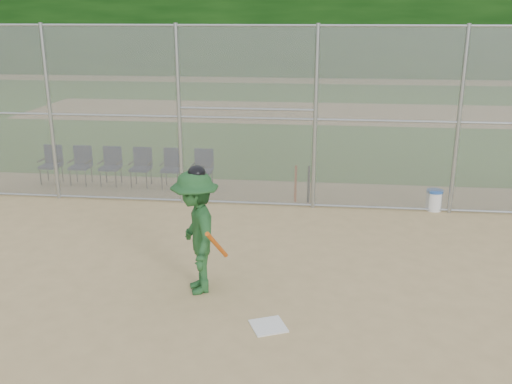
# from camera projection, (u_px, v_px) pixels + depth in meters

# --- Properties ---
(ground) EXTENTS (100.00, 100.00, 0.00)m
(ground) POSITION_uv_depth(u_px,v_px,m) (236.00, 315.00, 8.25)
(ground) COLOR tan
(ground) RESTS_ON ground
(grass_strip) EXTENTS (100.00, 100.00, 0.00)m
(grass_strip) POSITION_uv_depth(u_px,v_px,m) (296.00, 112.00, 25.32)
(grass_strip) COLOR #2C5D1B
(grass_strip) RESTS_ON ground
(dirt_patch_far) EXTENTS (24.00, 24.00, 0.00)m
(dirt_patch_far) POSITION_uv_depth(u_px,v_px,m) (296.00, 112.00, 25.32)
(dirt_patch_far) COLOR tan
(dirt_patch_far) RESTS_ON ground
(backstop_fence) EXTENTS (16.09, 0.09, 4.00)m
(backstop_fence) POSITION_uv_depth(u_px,v_px,m) (269.00, 115.00, 12.38)
(backstop_fence) COLOR gray
(backstop_fence) RESTS_ON ground
(home_plate) EXTENTS (0.60, 0.60, 0.02)m
(home_plate) POSITION_uv_depth(u_px,v_px,m) (268.00, 326.00, 7.95)
(home_plate) COLOR white
(home_plate) RESTS_ON ground
(batter_at_plate) EXTENTS (1.13, 1.45, 2.04)m
(batter_at_plate) POSITION_uv_depth(u_px,v_px,m) (196.00, 232.00, 8.73)
(batter_at_plate) COLOR #215327
(batter_at_plate) RESTS_ON ground
(water_cooler) EXTENTS (0.37, 0.37, 0.47)m
(water_cooler) POSITION_uv_depth(u_px,v_px,m) (434.00, 200.00, 12.63)
(water_cooler) COLOR white
(water_cooler) RESTS_ON ground
(spare_bats) EXTENTS (0.36, 0.23, 0.85)m
(spare_bats) POSITION_uv_depth(u_px,v_px,m) (302.00, 184.00, 13.17)
(spare_bats) COLOR #D84C14
(spare_bats) RESTS_ON ground
(chair_0) EXTENTS (0.54, 0.52, 0.96)m
(chair_0) POSITION_uv_depth(u_px,v_px,m) (51.00, 165.00, 14.59)
(chair_0) COLOR #101C3D
(chair_0) RESTS_ON ground
(chair_1) EXTENTS (0.54, 0.52, 0.96)m
(chair_1) POSITION_uv_depth(u_px,v_px,m) (80.00, 166.00, 14.50)
(chair_1) COLOR #101C3D
(chair_1) RESTS_ON ground
(chair_2) EXTENTS (0.54, 0.52, 0.96)m
(chair_2) POSITION_uv_depth(u_px,v_px,m) (110.00, 167.00, 14.42)
(chair_2) COLOR #101C3D
(chair_2) RESTS_ON ground
(chair_3) EXTENTS (0.54, 0.52, 0.96)m
(chair_3) POSITION_uv_depth(u_px,v_px,m) (141.00, 168.00, 14.33)
(chair_3) COLOR #101C3D
(chair_3) RESTS_ON ground
(chair_4) EXTENTS (0.54, 0.52, 0.96)m
(chair_4) POSITION_uv_depth(u_px,v_px,m) (171.00, 169.00, 14.24)
(chair_4) COLOR #101C3D
(chair_4) RESTS_ON ground
(chair_5) EXTENTS (0.54, 0.52, 0.96)m
(chair_5) POSITION_uv_depth(u_px,v_px,m) (202.00, 170.00, 14.16)
(chair_5) COLOR #101C3D
(chair_5) RESTS_ON ground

